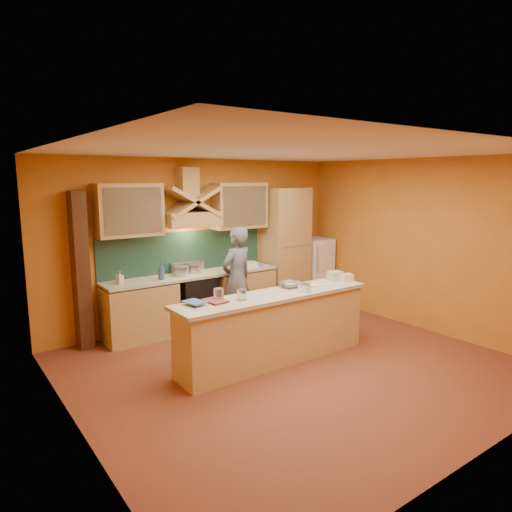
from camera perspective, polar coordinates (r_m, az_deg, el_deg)
floor at (r=6.28m, az=4.74°, el=-13.53°), size 5.50×5.00×0.01m
ceiling at (r=5.78m, az=5.13°, el=12.90°), size 5.50×5.00×0.01m
wall_back at (r=7.91m, az=-6.99°, el=1.81°), size 5.50×0.02×2.80m
wall_front at (r=4.35m, az=27.09°, el=-5.65°), size 5.50×0.02×2.80m
wall_left at (r=4.61m, az=-22.04°, el=-4.47°), size 0.02×5.00×2.80m
wall_right at (r=7.93m, az=20.17°, el=1.31°), size 0.02×5.00×2.80m
base_cabinet_left at (r=7.32m, az=-14.32°, el=-6.82°), size 1.10×0.60×0.86m
base_cabinet_right at (r=8.18m, az=-1.83°, el=-4.79°), size 1.10×0.60×0.86m
counter_top at (r=7.59m, az=-7.80°, el=-2.36°), size 3.00×0.62×0.04m
stove at (r=7.70m, az=-7.72°, el=-5.64°), size 0.60×0.58×0.90m
backsplash at (r=7.78m, az=-8.85°, el=0.52°), size 3.00×0.03×0.70m
range_hood at (r=7.50m, az=-8.14°, el=4.60°), size 0.92×0.50×0.24m
hood_chimney at (r=7.56m, az=-8.60°, el=9.03°), size 0.30×0.30×0.50m
upper_cabinet_left at (r=7.15m, az=-15.59°, el=5.54°), size 1.00×0.35×0.80m
upper_cabinet_right at (r=8.06m, az=-2.09°, el=6.31°), size 1.00×0.35×0.80m
pantry_column at (r=8.62m, az=3.66°, el=0.83°), size 0.80×0.60×2.30m
fridge at (r=9.20m, az=7.24°, el=-1.83°), size 0.58×0.60×1.30m
trim_column_left at (r=7.06m, az=-21.06°, el=-1.77°), size 0.20×0.30×2.30m
island_body at (r=6.28m, az=2.29°, el=-9.21°), size 2.80×0.55×0.88m
island_top at (r=6.14m, az=2.32°, el=-4.97°), size 2.90×0.62×0.05m
person at (r=7.48m, az=-2.40°, el=-2.83°), size 0.70×0.53×1.71m
pot_large at (r=7.47m, az=-9.32°, el=-2.04°), size 0.27×0.27×0.14m
pot_small at (r=7.63m, az=-7.74°, el=-1.78°), size 0.23×0.23×0.14m
soap_bottle_a at (r=7.09m, az=-16.66°, el=-2.59°), size 0.11×0.11×0.19m
soap_bottle_b at (r=7.22m, az=-11.76°, el=-1.86°), size 0.11×0.11×0.27m
bowl_back at (r=8.23m, az=-1.01°, el=-0.95°), size 0.25×0.25×0.07m
dish_rack at (r=8.09m, az=-0.81°, el=-1.06°), size 0.28×0.23×0.09m
book_lower at (r=5.68m, az=-5.99°, el=-5.80°), size 0.26×0.33×0.03m
book_upper at (r=5.59m, az=-8.49°, el=-5.93°), size 0.25×0.31×0.02m
jar_large at (r=5.80m, az=-4.67°, el=-4.80°), size 0.16×0.16×0.16m
jar_small at (r=5.81m, az=-1.81°, el=-4.85°), size 0.16×0.16×0.14m
kitchen_scale at (r=6.24m, az=6.08°, el=-4.04°), size 0.16×0.16×0.11m
mixing_bowl at (r=6.50m, az=4.24°, el=-3.59°), size 0.31×0.31×0.08m
cloth at (r=6.63m, az=7.34°, el=-3.63°), size 0.30×0.26×0.02m
grocery_bag_a at (r=7.04m, az=9.85°, el=-2.43°), size 0.23×0.19×0.13m
grocery_bag_b at (r=7.03m, az=11.28°, el=-2.62°), size 0.19×0.16×0.10m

